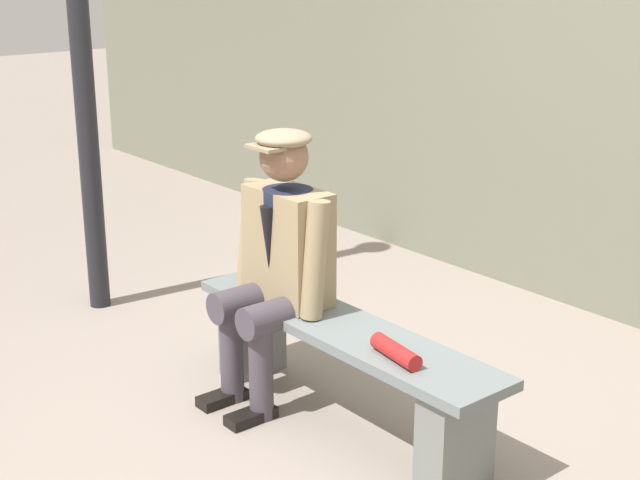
# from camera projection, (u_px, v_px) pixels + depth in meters

# --- Properties ---
(ground_plane) EXTENTS (30.00, 30.00, 0.00)m
(ground_plane) POSITION_uv_depth(u_px,v_px,m) (341.00, 422.00, 4.22)
(ground_plane) COLOR gray
(bench) EXTENTS (1.71, 0.36, 0.48)m
(bench) POSITION_uv_depth(u_px,v_px,m) (342.00, 359.00, 4.13)
(bench) COLOR slate
(bench) RESTS_ON ground
(seated_man) EXTENTS (0.60, 0.55, 1.28)m
(seated_man) POSITION_uv_depth(u_px,v_px,m) (278.00, 256.00, 4.25)
(seated_man) COLOR #97825F
(seated_man) RESTS_ON ground
(rolled_magazine) EXTENTS (0.28, 0.11, 0.07)m
(rolled_magazine) POSITION_uv_depth(u_px,v_px,m) (396.00, 352.00, 3.72)
(rolled_magazine) COLOR #B21E1E
(rolled_magazine) RESTS_ON bench
(stadium_wall) EXTENTS (12.00, 0.24, 2.03)m
(stadium_wall) POSITION_uv_depth(u_px,v_px,m) (629.00, 141.00, 5.19)
(stadium_wall) COLOR #6B6C5B
(stadium_wall) RESTS_ON ground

